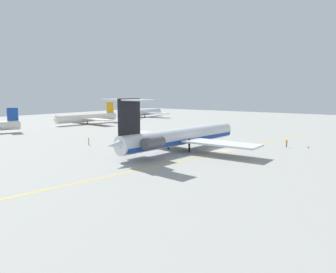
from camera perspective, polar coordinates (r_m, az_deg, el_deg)
ground at (r=72.80m, az=9.59°, el=-2.45°), size 291.04×291.04×0.00m
main_jetliner at (r=70.42m, az=1.96°, el=-0.00°), size 41.15×36.42×11.98m
airliner_mid_right at (r=136.90m, az=-14.76°, el=3.32°), size 29.82×29.51×8.91m
airliner_far_right at (r=172.68m, az=-4.12°, el=4.46°), size 29.84×29.57×8.91m
ground_crew_near_nose at (r=80.65m, az=20.80°, el=-1.03°), size 0.29×0.45×1.81m
ground_crew_near_tail at (r=80.86m, az=-14.25°, el=-0.72°), size 0.39×0.31×1.83m
ground_crew_portside at (r=94.17m, az=-2.40°, el=0.68°), size 0.36×0.31×1.76m
ground_crew_starboard at (r=97.15m, az=3.05°, el=0.92°), size 0.45×0.29×1.82m
safety_cone_nose at (r=81.39m, az=24.19°, el=-1.75°), size 0.40×0.40×0.55m
taxiway_centreline at (r=67.64m, az=8.16°, el=-3.21°), size 94.28×15.67×0.01m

